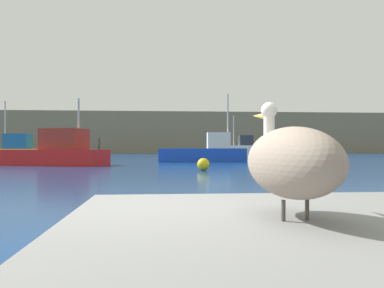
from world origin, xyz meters
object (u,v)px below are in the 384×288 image
Objects in this scene: fishing_boat_yellow at (26,151)px; mooring_buoy at (203,164)px; pelican at (291,162)px; fishing_boat_white at (248,149)px; fishing_boat_red at (50,153)px; fishing_boat_blue at (205,152)px.

fishing_boat_yellow is 12.01× the size of mooring_buoy.
mooring_buoy is (1.14, 15.93, -0.73)m from pelican.
fishing_boat_white reaches higher than mooring_buoy.
fishing_boat_red is at bearing 12.00° from pelican.
fishing_boat_blue is 11.17× the size of mooring_buoy.
pelican is 27.11m from fishing_boat_blue.
fishing_boat_blue is at bearing 42.22° from fishing_boat_red.
pelican is 0.25× the size of fishing_boat_white.
fishing_boat_red reaches higher than mooring_buoy.
pelican is 0.20× the size of fishing_boat_yellow.
fishing_boat_red is at bearing -152.74° from fishing_boat_blue.
fishing_boat_red is (5.34, -11.79, -0.04)m from fishing_boat_yellow.
pelican is at bearing -52.81° from fishing_boat_red.
pelican is 23.68m from fishing_boat_red.
fishing_boat_white is at bearing 68.15° from fishing_boat_blue.
fishing_boat_white is 0.84× the size of fishing_boat_blue.
fishing_boat_blue is (2.52, 26.99, -0.29)m from pelican.
fishing_boat_yellow is 17.19m from fishing_boat_blue.
fishing_boat_yellow reaches higher than mooring_buoy.
fishing_boat_white is at bearing 72.56° from mooring_buoy.
fishing_boat_red is at bearing 115.71° from fishing_boat_yellow.
fishing_boat_yellow reaches higher than pelican.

